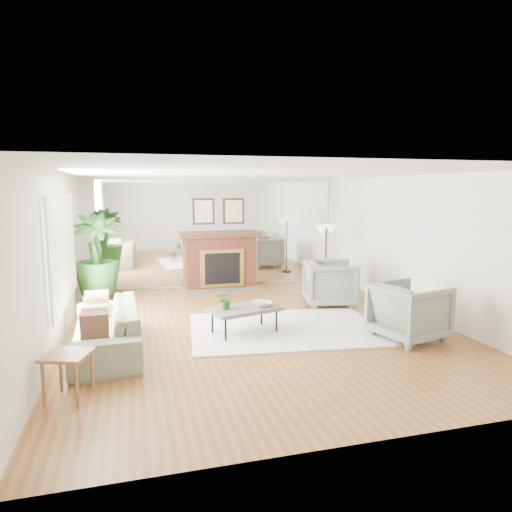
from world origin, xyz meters
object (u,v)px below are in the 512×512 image
object	(u,v)px
coffee_table	(245,310)
floor_lamp	(326,235)
fireplace	(221,259)
sofa	(106,328)
armchair_front	(409,311)
armchair_back	(330,283)
potted_ficus	(97,258)
side_table	(67,361)

from	to	relation	value
coffee_table	floor_lamp	size ratio (longest dim) A/B	0.81
fireplace	sofa	world-z (taller)	fireplace
coffee_table	armchair_front	xyz separation A→B (m)	(2.34, -0.88, 0.04)
sofa	armchair_back	distance (m)	4.36
armchair_front	potted_ficus	xyz separation A→B (m)	(-4.65, 3.23, 0.53)
sofa	fireplace	bearing A→B (deg)	145.08
coffee_table	potted_ficus	bearing A→B (deg)	134.59
sofa	armchair_back	world-z (taller)	armchair_back
side_table	coffee_table	bearing A→B (deg)	35.45
armchair_back	floor_lamp	xyz separation A→B (m)	(0.35, 1.05, 0.83)
coffee_table	potted_ficus	xyz separation A→B (m)	(-2.31, 2.35, 0.57)
side_table	floor_lamp	distance (m)	6.29
coffee_table	side_table	size ratio (longest dim) A/B	2.08
armchair_front	side_table	size ratio (longest dim) A/B	1.63
fireplace	side_table	world-z (taller)	fireplace
coffee_table	potted_ficus	distance (m)	3.34
coffee_table	floor_lamp	bearing A→B (deg)	44.49
coffee_table	side_table	distance (m)	2.90
armchair_front	potted_ficus	distance (m)	5.68
fireplace	coffee_table	xyz separation A→B (m)	(-0.29, -3.46, -0.26)
side_table	potted_ficus	xyz separation A→B (m)	(0.05, 4.03, 0.53)
coffee_table	sofa	bearing A→B (deg)	-174.33
sofa	side_table	xyz separation A→B (m)	(-0.31, -1.48, 0.11)
fireplace	armchair_back	xyz separation A→B (m)	(1.75, -2.16, -0.22)
side_table	armchair_back	bearing A→B (deg)	34.13
side_table	floor_lamp	world-z (taller)	floor_lamp
coffee_table	side_table	xyz separation A→B (m)	(-2.36, -1.68, 0.04)
floor_lamp	armchair_front	bearing A→B (deg)	-91.05
fireplace	coffee_table	world-z (taller)	fireplace
armchair_back	armchair_front	size ratio (longest dim) A/B	1.02
fireplace	armchair_back	size ratio (longest dim) A/B	2.12
sofa	floor_lamp	size ratio (longest dim) A/B	1.50
fireplace	potted_ficus	xyz separation A→B (m)	(-2.60, -1.12, 0.31)
fireplace	side_table	xyz separation A→B (m)	(-2.65, -5.14, -0.22)
coffee_table	armchair_front	bearing A→B (deg)	-20.65
armchair_back	armchair_front	xyz separation A→B (m)	(0.29, -2.18, -0.01)
potted_ficus	coffee_table	bearing A→B (deg)	-45.41
sofa	floor_lamp	xyz separation A→B (m)	(4.45, 2.56, 0.94)
coffee_table	armchair_front	distance (m)	2.50
fireplace	armchair_back	world-z (taller)	fireplace
armchair_front	fireplace	bearing A→B (deg)	11.63
fireplace	sofa	bearing A→B (deg)	-122.54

